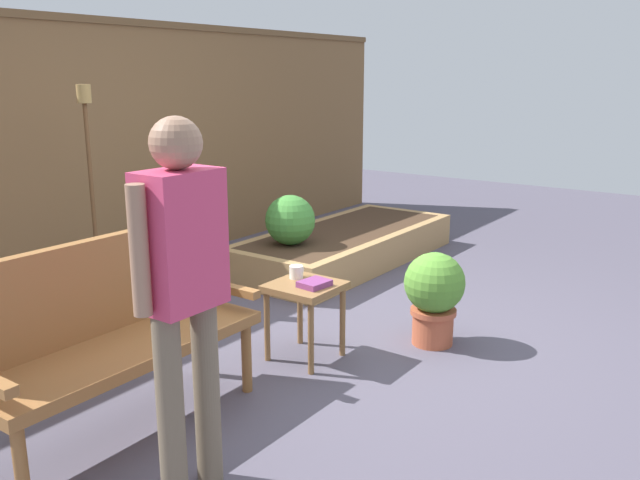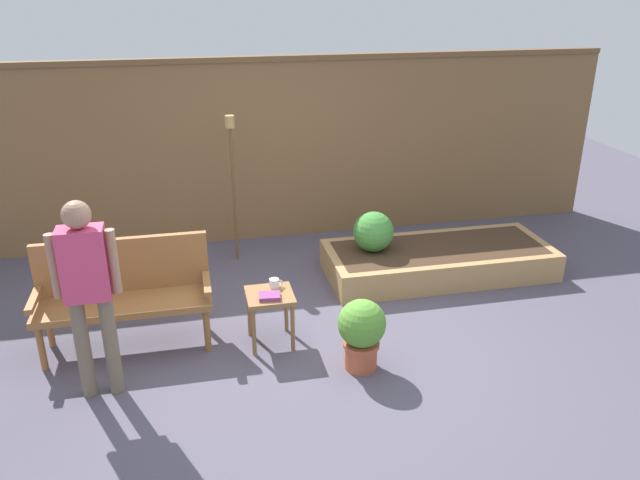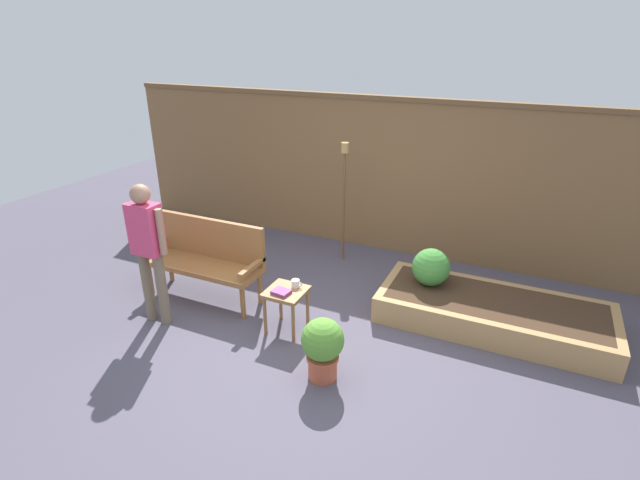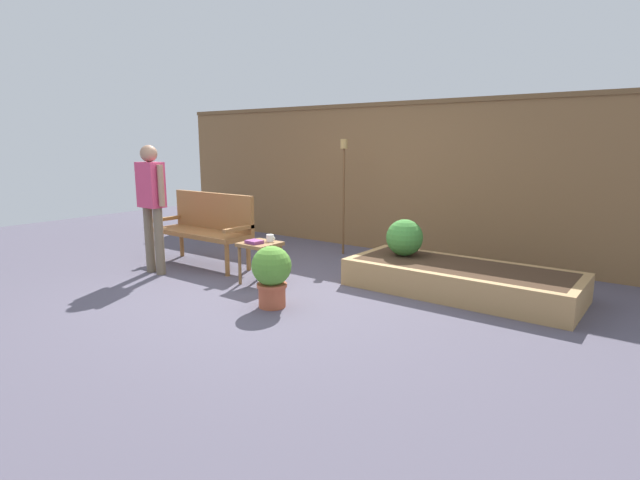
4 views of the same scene
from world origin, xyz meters
name	(u,v)px [view 1 (image 1 of 4)]	position (x,y,z in m)	size (l,w,h in m)	color
ground_plane	(351,345)	(0.00, 0.00, 0.00)	(14.00, 14.00, 0.00)	#514C5B
fence_back	(89,150)	(0.00, 2.60, 1.09)	(8.40, 0.14, 2.16)	brown
garden_bench	(110,323)	(-1.53, 0.40, 0.54)	(1.44, 0.48, 0.94)	#936033
side_table	(305,297)	(-0.32, 0.13, 0.40)	(0.40, 0.40, 0.48)	olive
cup_on_table	(297,272)	(-0.27, 0.23, 0.52)	(0.12, 0.09, 0.08)	white
book_on_table	(314,284)	(-0.33, 0.05, 0.50)	(0.18, 0.14, 0.04)	#7F3875
potted_boxwood	(434,292)	(0.34, -0.41, 0.35)	(0.39, 0.39, 0.61)	#B75638
raised_planter_bed	(345,246)	(1.64, 1.13, 0.15)	(2.40, 1.00, 0.30)	#AD8451
shrub_near_bench	(290,220)	(0.93, 1.22, 0.51)	(0.42, 0.42, 0.42)	brown
tiki_torch	(89,157)	(-0.44, 1.98, 1.13)	(0.10, 0.10, 1.64)	brown
person_by_bench	(183,279)	(-1.69, -0.31, 0.93)	(0.47, 0.20, 1.56)	#70604C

